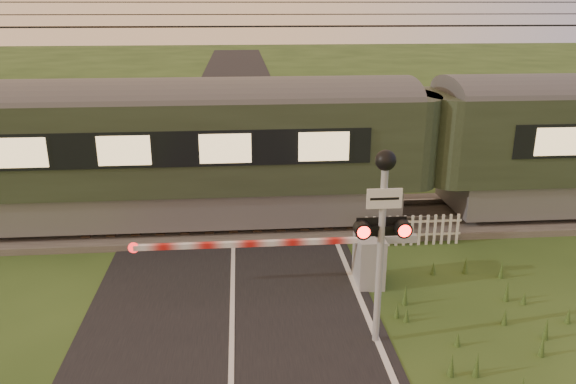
{
  "coord_description": "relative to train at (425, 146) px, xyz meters",
  "views": [
    {
      "loc": [
        0.28,
        -8.69,
        6.08
      ],
      "look_at": [
        1.3,
        3.2,
        2.05
      ],
      "focal_mm": 35.0,
      "sensor_mm": 36.0,
      "label": 1
    }
  ],
  "objects": [
    {
      "name": "crossing_signal",
      "position": [
        -2.79,
        -6.19,
        0.35
      ],
      "size": [
        0.95,
        0.37,
        3.73
      ],
      "color": "gray",
      "rests_on": "ground"
    },
    {
      "name": "overhead_wires",
      "position": [
        -5.5,
        0.0,
        3.51
      ],
      "size": [
        120.0,
        0.62,
        0.62
      ],
      "color": "black",
      "rests_on": "ground"
    },
    {
      "name": "track_bed",
      "position": [
        -5.5,
        0.0,
        -2.15
      ],
      "size": [
        140.0,
        3.4,
        0.39
      ],
      "color": "#47423D",
      "rests_on": "ground"
    },
    {
      "name": "ground",
      "position": [
        -5.5,
        -6.5,
        -2.21
      ],
      "size": [
        160.0,
        160.0,
        0.0
      ],
      "primitive_type": "plane",
      "color": "#273F18",
      "rests_on": "ground"
    },
    {
      "name": "boom_gate",
      "position": [
        -2.67,
        -3.88,
        -1.57
      ],
      "size": [
        6.35,
        0.9,
        1.19
      ],
      "color": "gray",
      "rests_on": "ground"
    },
    {
      "name": "road",
      "position": [
        -5.49,
        -6.73,
        -2.2
      ],
      "size": [
        6.0,
        140.0,
        0.03
      ],
      "color": "black",
      "rests_on": "ground"
    },
    {
      "name": "train",
      "position": [
        0.0,
        0.0,
        0.0
      ],
      "size": [
        41.45,
        2.86,
        3.86
      ],
      "color": "slate",
      "rests_on": "ground"
    },
    {
      "name": "picket_fence",
      "position": [
        -0.81,
        -1.89,
        -1.79
      ],
      "size": [
        2.66,
        0.07,
        0.84
      ],
      "color": "silver",
      "rests_on": "ground"
    }
  ]
}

